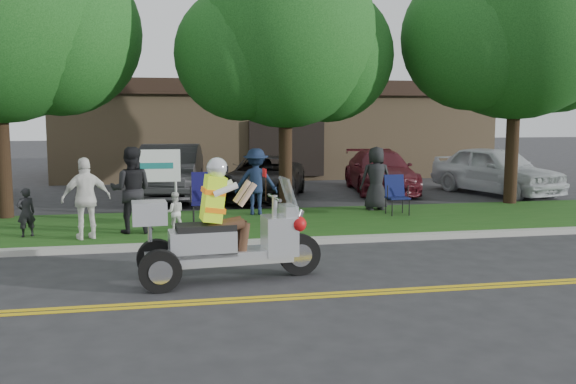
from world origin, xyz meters
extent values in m
plane|color=#28282B|center=(0.00, 0.00, 0.00)|extent=(120.00, 120.00, 0.00)
cube|color=gold|center=(0.00, -0.58, 0.01)|extent=(60.00, 0.10, 0.01)
cube|color=gold|center=(0.00, -0.42, 0.01)|extent=(60.00, 0.10, 0.01)
cube|color=#A8A89E|center=(0.00, 3.05, 0.06)|extent=(60.00, 0.25, 0.12)
cube|color=#194B14|center=(0.00, 5.20, 0.06)|extent=(60.00, 4.00, 0.10)
cube|color=#9E7F5B|center=(2.00, 19.00, 2.00)|extent=(18.00, 8.00, 4.00)
cube|color=black|center=(2.00, 14.95, 3.70)|extent=(18.00, 0.30, 0.60)
cylinder|color=#332114|center=(-6.50, 7.00, 2.30)|extent=(0.36, 0.36, 4.59)
sphere|color=#123F12|center=(-5.15, 7.30, 4.59)|extent=(4.05, 4.05, 4.05)
cylinder|color=#332114|center=(0.50, 7.20, 2.10)|extent=(0.36, 0.36, 4.20)
sphere|color=#123F12|center=(0.50, 7.20, 4.65)|extent=(4.80, 4.80, 4.80)
sphere|color=#123F12|center=(1.70, 7.50, 4.20)|extent=(3.60, 3.60, 3.60)
sphere|color=#123F12|center=(-0.70, 7.00, 4.12)|extent=(3.36, 3.36, 3.36)
cylinder|color=#332114|center=(7.00, 7.00, 2.38)|extent=(0.36, 0.36, 4.76)
sphere|color=#123F12|center=(7.00, 7.00, 5.27)|extent=(5.60, 5.60, 5.60)
sphere|color=#123F12|center=(8.40, 7.30, 4.76)|extent=(4.20, 4.20, 4.20)
sphere|color=#123F12|center=(5.60, 6.80, 4.68)|extent=(3.92, 3.92, 3.92)
cylinder|color=silver|center=(-3.40, 6.60, 0.55)|extent=(0.06, 0.06, 1.10)
cylinder|color=silver|center=(-2.40, 6.60, 0.55)|extent=(0.06, 0.06, 1.10)
cube|color=white|center=(-2.90, 6.60, 1.35)|extent=(1.25, 0.06, 0.80)
cylinder|color=black|center=(-0.48, 0.70, 0.34)|extent=(0.69, 0.21, 0.67)
cylinder|color=black|center=(-2.69, 0.11, 0.31)|extent=(0.64, 0.22, 0.63)
cylinder|color=black|center=(-2.76, 0.92, 0.31)|extent=(0.64, 0.22, 0.63)
cube|color=silver|center=(-1.71, 0.60, 0.38)|extent=(2.17, 0.69, 0.20)
cube|color=silver|center=(-2.05, 0.57, 0.62)|extent=(1.05, 0.60, 0.39)
cube|color=black|center=(-1.99, 0.58, 0.85)|extent=(0.94, 0.54, 0.11)
cube|color=silver|center=(-0.82, 0.68, 0.67)|extent=(0.55, 0.58, 0.62)
cube|color=silver|center=(-0.66, 0.69, 1.33)|extent=(0.26, 0.53, 0.55)
cube|color=silver|center=(-2.83, 0.51, 1.12)|extent=(0.54, 0.51, 0.34)
sphere|color=#B20C0F|center=(-0.55, 0.54, 0.88)|extent=(0.25, 0.25, 0.25)
cube|color=#B3E518|center=(-1.87, 0.59, 1.30)|extent=(0.42, 0.48, 0.73)
sphere|color=silver|center=(-1.80, 0.59, 1.78)|extent=(0.33, 0.33, 0.33)
cylinder|color=black|center=(-2.04, 4.74, 0.35)|extent=(0.03, 0.03, 0.50)
cylinder|color=black|center=(-1.50, 4.71, 0.35)|extent=(0.03, 0.03, 0.50)
cylinder|color=black|center=(-2.01, 5.24, 0.35)|extent=(0.03, 0.03, 0.50)
cylinder|color=black|center=(-1.47, 5.21, 0.35)|extent=(0.03, 0.03, 0.50)
cube|color=#110F46|center=(-1.75, 4.98, 0.62)|extent=(0.65, 0.60, 0.05)
cube|color=#110F46|center=(-1.74, 5.25, 0.96)|extent=(0.63, 0.22, 0.68)
cylinder|color=black|center=(2.85, 5.38, 0.31)|extent=(0.03, 0.03, 0.42)
cylinder|color=black|center=(3.30, 5.39, 0.31)|extent=(0.03, 0.03, 0.42)
cylinder|color=black|center=(2.83, 5.79, 0.31)|extent=(0.03, 0.03, 0.42)
cylinder|color=black|center=(3.29, 5.81, 0.31)|extent=(0.03, 0.03, 0.42)
cube|color=#0F1648|center=(3.07, 5.59, 0.53)|extent=(0.54, 0.49, 0.04)
cube|color=#0F1648|center=(3.06, 5.82, 0.81)|extent=(0.53, 0.17, 0.56)
imported|color=black|center=(-3.34, 4.40, 1.02)|extent=(0.95, 0.77, 1.83)
imported|color=white|center=(-4.18, 3.86, 0.93)|extent=(1.05, 0.71, 1.65)
imported|color=#172340|center=(-0.42, 6.32, 0.94)|extent=(1.16, 0.78, 1.66)
imported|color=black|center=(2.80, 6.48, 0.94)|extent=(0.84, 0.56, 1.67)
imported|color=black|center=(-5.44, 4.35, 0.61)|extent=(0.44, 0.39, 1.01)
imported|color=silver|center=(-2.45, 4.28, 0.54)|extent=(0.45, 0.37, 0.86)
imported|color=#29292C|center=(-2.55, 10.55, 0.84)|extent=(2.33, 5.28, 1.69)
imported|color=black|center=(0.32, 9.84, 0.67)|extent=(3.51, 5.25, 1.34)
imported|color=#55131C|center=(4.50, 10.98, 0.70)|extent=(2.62, 5.04, 1.40)
imported|color=silver|center=(8.00, 9.58, 0.80)|extent=(3.14, 5.05, 1.61)
camera|label=1|loc=(-2.49, -8.76, 2.56)|focal=38.00mm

